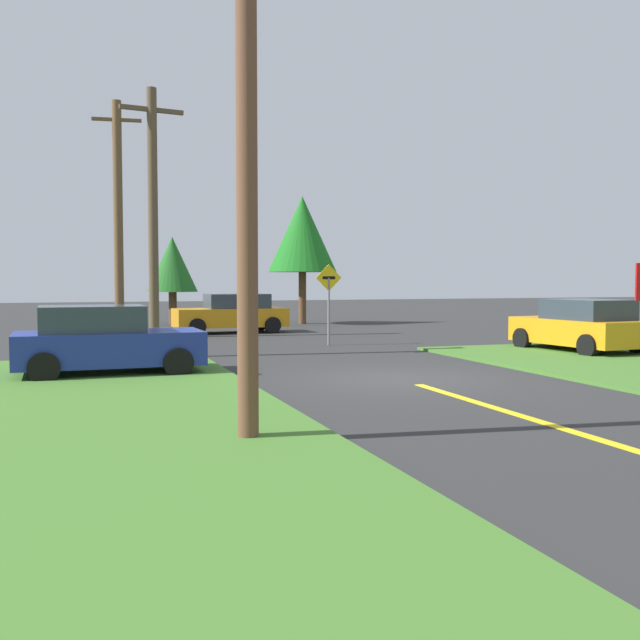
{
  "coord_description": "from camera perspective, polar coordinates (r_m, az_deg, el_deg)",
  "views": [
    {
      "loc": [
        -6.86,
        -14.82,
        2.22
      ],
      "look_at": [
        -0.82,
        3.07,
        1.17
      ],
      "focal_mm": 41.07,
      "sensor_mm": 36.0,
      "label": 1
    }
  ],
  "objects": [
    {
      "name": "car_on_crossroad",
      "position": [
        23.55,
        19.65,
        -0.45
      ],
      "size": [
        2.5,
        4.3,
        1.62
      ],
      "rotation": [
        0.0,
        0.0,
        1.67
      ],
      "color": "orange",
      "rests_on": "ground"
    },
    {
      "name": "oak_tree_left",
      "position": [
        36.52,
        -1.39,
        6.67
      ],
      "size": [
        3.41,
        3.41,
        6.34
      ],
      "color": "brown",
      "rests_on": "ground"
    },
    {
      "name": "ground_plane",
      "position": [
        16.48,
        6.14,
        -4.58
      ],
      "size": [
        120.0,
        120.0,
        0.0
      ],
      "primitive_type": "plane",
      "color": "#2E2E2E"
    },
    {
      "name": "car_approaching_junction",
      "position": [
        30.61,
        -6.88,
        0.51
      ],
      "size": [
        4.65,
        2.2,
        1.62
      ],
      "rotation": [
        0.0,
        0.0,
        3.18
      ],
      "color": "orange",
      "rests_on": "ground"
    },
    {
      "name": "utility_pole_far",
      "position": [
        28.71,
        -15.45,
        7.68
      ],
      "size": [
        1.8,
        0.35,
        8.87
      ],
      "color": "brown",
      "rests_on": "ground"
    },
    {
      "name": "parked_car_near_building",
      "position": [
        17.56,
        -16.4,
        -1.57
      ],
      "size": [
        4.23,
        2.2,
        1.62
      ],
      "rotation": [
        0.0,
        0.0,
        0.02
      ],
      "color": "navy",
      "rests_on": "ground"
    },
    {
      "name": "pine_tree_center",
      "position": [
        36.82,
        -11.43,
        4.24
      ],
      "size": [
        2.47,
        2.47,
        4.33
      ],
      "color": "brown",
      "rests_on": "ground"
    },
    {
      "name": "utility_pole_near",
      "position": [
        10.25,
        -5.76,
        17.38
      ],
      "size": [
        1.8,
        0.29,
        9.22
      ],
      "color": "brown",
      "rests_on": "ground"
    },
    {
      "name": "utility_pole_mid",
      "position": [
        21.31,
        -12.88,
        7.67
      ],
      "size": [
        1.8,
        0.4,
        7.56
      ],
      "color": "brown",
      "rests_on": "ground"
    },
    {
      "name": "direction_sign",
      "position": [
        24.55,
        0.68,
        1.96
      ],
      "size": [
        0.91,
        0.08,
        2.73
      ],
      "color": "slate",
      "rests_on": "ground"
    }
  ]
}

